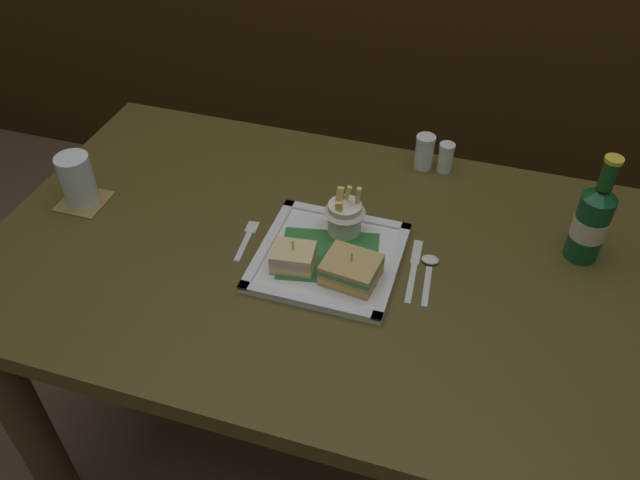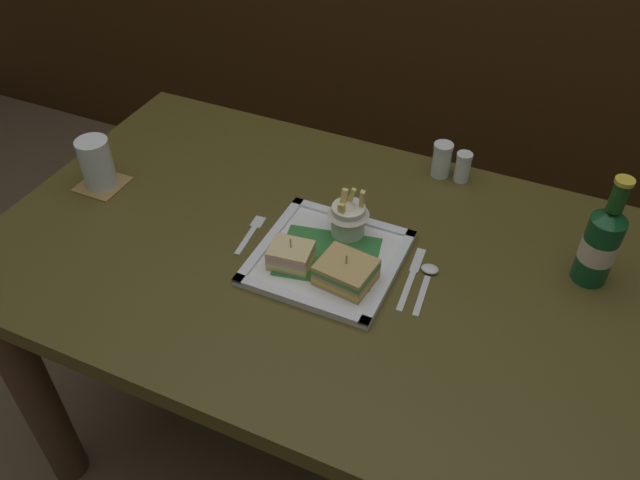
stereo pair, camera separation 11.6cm
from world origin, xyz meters
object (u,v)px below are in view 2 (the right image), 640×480
object	(u,v)px
knife	(412,276)
water_glass	(98,165)
beer_bottle	(601,243)
fork	(251,232)
spoon	(428,276)
pepper_shaker	(463,169)
sandwich_half_right	(346,272)
salt_shaker	(441,162)
sandwich_half_left	(291,255)
dining_table	(313,298)
fries_cup	(348,215)
square_plate	(328,258)

from	to	relation	value
knife	water_glass	bearing A→B (deg)	-179.42
beer_bottle	fork	size ratio (longest dim) A/B	1.86
spoon	fork	bearing A→B (deg)	-176.40
pepper_shaker	sandwich_half_right	bearing A→B (deg)	-104.87
fork	salt_shaker	xyz separation A→B (m)	(0.30, 0.37, 0.04)
sandwich_half_right	beer_bottle	bearing A→B (deg)	26.79
sandwich_half_left	sandwich_half_right	bearing A→B (deg)	-0.00
sandwich_half_left	salt_shaker	size ratio (longest dim) A/B	1.07
dining_table	fries_cup	xyz separation A→B (m)	(0.05, 0.07, 0.20)
water_glass	fork	distance (m)	0.40
dining_table	sandwich_half_left	distance (m)	0.19
sandwich_half_right	water_glass	world-z (taller)	water_glass
knife	dining_table	bearing A→B (deg)	-177.07
knife	pepper_shaker	world-z (taller)	pepper_shaker
fries_cup	salt_shaker	size ratio (longest dim) A/B	1.38
fork	spoon	world-z (taller)	spoon
dining_table	water_glass	world-z (taller)	water_glass
knife	pepper_shaker	size ratio (longest dim) A/B	2.50
sandwich_half_right	pepper_shaker	world-z (taller)	sandwich_half_right
fries_cup	beer_bottle	xyz separation A→B (m)	(0.47, 0.08, 0.03)
sandwich_half_left	fork	world-z (taller)	sandwich_half_left
square_plate	beer_bottle	distance (m)	0.51
dining_table	beer_bottle	xyz separation A→B (m)	(0.52, 0.15, 0.23)
square_plate	spoon	bearing A→B (deg)	9.71
dining_table	water_glass	xyz separation A→B (m)	(-0.53, 0.00, 0.20)
spoon	pepper_shaker	bearing A→B (deg)	94.35
fork	dining_table	bearing A→B (deg)	2.42
square_plate	water_glass	xyz separation A→B (m)	(-0.57, 0.02, 0.05)
beer_bottle	dining_table	bearing A→B (deg)	-164.06
salt_shaker	pepper_shaker	distance (m)	0.05
beer_bottle	square_plate	bearing A→B (deg)	-161.03
dining_table	pepper_shaker	size ratio (longest dim) A/B	18.37
water_glass	salt_shaker	world-z (taller)	water_glass
spoon	sandwich_half_right	bearing A→B (deg)	-149.46
beer_bottle	water_glass	bearing A→B (deg)	-172.11
pepper_shaker	knife	bearing A→B (deg)	-90.50
fries_cup	sandwich_half_right	bearing A→B (deg)	-68.93
sandwich_half_left	sandwich_half_right	size ratio (longest dim) A/B	0.80
fries_cup	beer_bottle	bearing A→B (deg)	9.89
pepper_shaker	spoon	bearing A→B (deg)	-85.65
square_plate	sandwich_half_right	xyz separation A→B (m)	(0.06, -0.05, 0.03)
square_plate	dining_table	bearing A→B (deg)	159.74
sandwich_half_left	square_plate	bearing A→B (deg)	39.55
salt_shaker	spoon	bearing A→B (deg)	-77.37
sandwich_half_left	salt_shaker	distance (m)	0.46
square_plate	sandwich_half_right	bearing A→B (deg)	-39.55
sandwich_half_left	pepper_shaker	distance (m)	0.48
sandwich_half_left	fries_cup	world-z (taller)	fries_cup
dining_table	fork	size ratio (longest dim) A/B	10.47
pepper_shaker	square_plate	bearing A→B (deg)	-114.44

